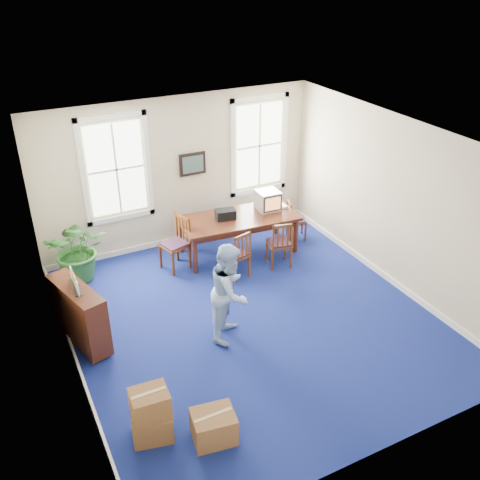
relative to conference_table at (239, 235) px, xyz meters
name	(u,v)px	position (x,y,z in m)	size (l,w,h in m)	color
floor	(250,318)	(-0.88, -2.20, -0.41)	(6.50, 6.50, 0.00)	navy
ceiling	(252,142)	(-0.88, -2.20, 2.79)	(6.50, 6.50, 0.00)	white
wall_back	(179,172)	(-0.88, 1.05, 1.19)	(6.50, 6.50, 0.00)	beige
wall_front	(385,359)	(-0.88, -5.45, 1.19)	(6.50, 6.50, 0.00)	beige
wall_left	(61,284)	(-3.88, -2.20, 1.19)	(6.50, 6.50, 0.00)	beige
wall_right	(396,203)	(2.12, -2.20, 1.19)	(6.50, 6.50, 0.00)	beige
baseboard_back	(183,238)	(-0.88, 1.02, -0.35)	(6.00, 0.04, 0.12)	white
baseboard_left	(79,368)	(-3.85, -2.20, -0.35)	(0.04, 6.50, 0.12)	white
baseboard_right	(383,275)	(2.09, -2.20, -0.35)	(0.04, 6.50, 0.12)	white
window_left	(116,169)	(-2.18, 1.03, 1.49)	(1.40, 0.12, 2.20)	white
window_right	(259,146)	(1.02, 1.03, 1.49)	(1.40, 0.12, 2.20)	white
wall_picture	(193,164)	(-0.58, 1.00, 1.34)	(0.58, 0.06, 0.48)	black
conference_table	(239,235)	(0.00, 0.00, 0.00)	(2.43, 1.10, 0.83)	#492012
crt_tv	(268,200)	(0.72, 0.06, 0.62)	(0.46, 0.50, 0.42)	#B7B7BC
game_console	(282,206)	(1.05, 0.00, 0.44)	(0.15, 0.19, 0.05)	white
equipment_bag	(225,214)	(-0.28, 0.06, 0.51)	(0.40, 0.26, 0.20)	black
chair_near_left	(235,254)	(-0.50, -0.83, 0.09)	(0.45, 0.45, 1.01)	brown
chair_near_right	(279,242)	(0.50, -0.83, 0.09)	(0.46, 0.46, 1.01)	brown
chair_end_left	(174,244)	(-1.44, 0.00, 0.13)	(0.49, 0.49, 1.09)	brown
chair_end_right	(297,220)	(1.44, 0.00, 0.03)	(0.40, 0.40, 0.89)	brown
man	(230,291)	(-1.37, -2.42, 0.44)	(0.83, 0.64, 1.70)	#9CBEED
credenza	(80,316)	(-3.63, -1.51, 0.10)	(0.37, 1.31, 1.03)	#492012
brochure_rack	(75,282)	(-3.61, -1.51, 0.74)	(0.10, 0.59, 0.26)	#99999E
potted_plant	(79,249)	(-3.21, 0.46, 0.23)	(1.16, 1.01, 1.29)	#255C22
cardboard_boxes	(163,403)	(-3.03, -3.79, -0.01)	(1.41, 1.41, 0.81)	#8D5F37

